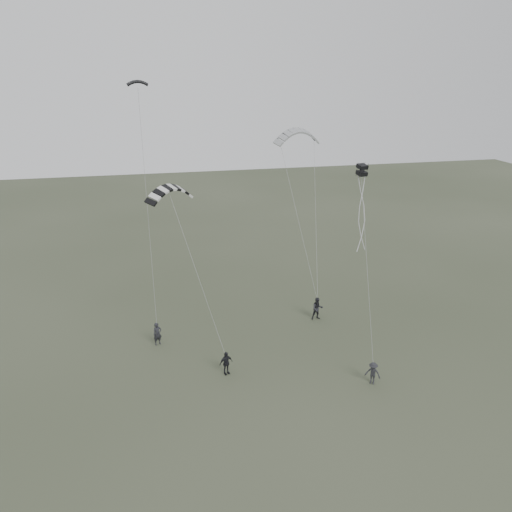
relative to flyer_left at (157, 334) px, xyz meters
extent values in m
plane|color=#353D2A|center=(6.54, -5.15, -0.88)|extent=(140.00, 140.00, 0.00)
imported|color=black|center=(0.00, 0.00, 0.00)|extent=(0.75, 0.62, 1.76)
imported|color=black|center=(12.83, 1.24, 0.07)|extent=(0.93, 0.73, 1.89)
imported|color=black|center=(4.34, -4.84, -0.05)|extent=(1.05, 0.72, 1.65)
imported|color=#242529|center=(13.42, -7.98, -0.10)|extent=(1.15, 1.06, 1.55)
camera|label=1|loc=(0.17, -33.12, 18.40)|focal=35.00mm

